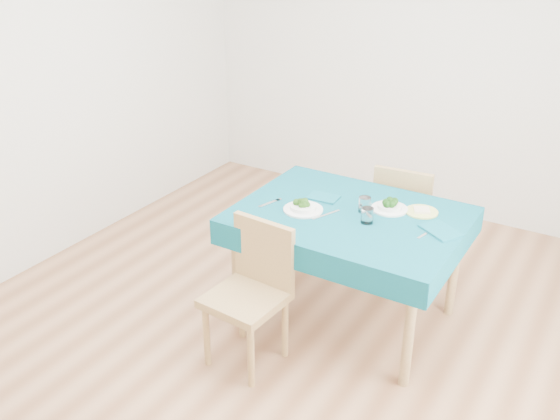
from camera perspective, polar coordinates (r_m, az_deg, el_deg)
The scene contains 16 objects.
room_shell at distance 3.42m, azimuth 0.00°, elevation 7.54°, with size 4.02×4.52×2.73m.
table at distance 3.97m, azimuth 6.15°, elevation -5.24°, with size 1.35×1.02×0.76m, color #084D5D.
chair_near at distance 3.53m, azimuth -3.24°, elevation -7.06°, with size 0.41×0.44×1.01m, color #9C7A49.
chair_far at distance 4.54m, azimuth 11.55°, elevation 0.27°, with size 0.40×0.44×1.01m, color #9C7A49.
bowl_near at distance 3.80m, azimuth 2.14°, elevation 0.46°, with size 0.24×0.24×0.07m, color white, non-canonical shape.
bowl_far at distance 3.86m, azimuth 10.00°, elevation 0.49°, with size 0.22×0.22×0.07m, color white, non-canonical shape.
fork_near at distance 3.90m, azimuth -1.01°, elevation 0.63°, with size 0.02×0.17×0.00m, color silver.
knife_near at distance 3.76m, azimuth 4.23°, elevation -0.43°, with size 0.02×0.21×0.00m, color silver.
fork_far at distance 3.85m, azimuth 7.91°, elevation -0.00°, with size 0.02×0.17×0.00m, color silver.
knife_far at distance 3.65m, azimuth 13.36°, elevation -2.01°, with size 0.02×0.20×0.00m, color silver.
napkin_near at distance 3.98m, azimuth 3.99°, elevation 1.16°, with size 0.19×0.13×0.01m, color #0C5767.
napkin_far at distance 3.67m, azimuth 14.48°, elevation -1.84°, with size 0.22×0.16×0.01m, color #0C5767.
tumbler_center at distance 3.81m, azimuth 7.75°, elevation 0.50°, with size 0.07×0.07×0.10m, color white.
tumbler_side at distance 3.68m, azimuth 7.98°, elevation -0.49°, with size 0.07×0.07×0.09m, color white.
side_plate at distance 3.88m, azimuth 12.81°, elevation -0.15°, with size 0.20×0.20×0.01m, color #CCD568.
bread_slice at distance 3.87m, azimuth 12.83°, elevation 0.00°, with size 0.09×0.09×0.01m, color beige.
Camera 1 is at (1.69, -2.77, 2.41)m, focal length 40.00 mm.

